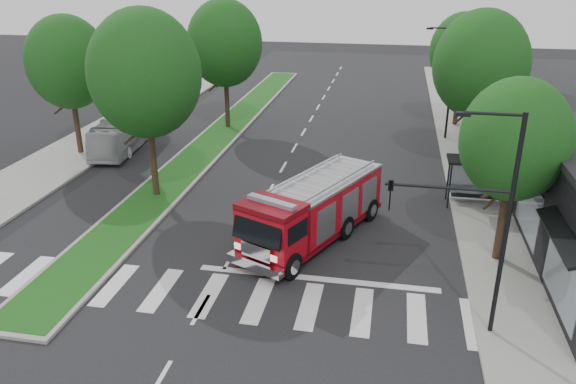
# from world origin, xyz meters

# --- Properties ---
(ground) EXTENTS (140.00, 140.00, 0.00)m
(ground) POSITION_xyz_m (0.00, 0.00, 0.00)
(ground) COLOR black
(ground) RESTS_ON ground
(sidewalk_right) EXTENTS (5.00, 80.00, 0.15)m
(sidewalk_right) POSITION_xyz_m (12.50, 10.00, 0.07)
(sidewalk_right) COLOR gray
(sidewalk_right) RESTS_ON ground
(sidewalk_left) EXTENTS (5.00, 80.00, 0.15)m
(sidewalk_left) POSITION_xyz_m (-14.50, 10.00, 0.07)
(sidewalk_left) COLOR gray
(sidewalk_left) RESTS_ON ground
(median) EXTENTS (3.00, 50.00, 0.15)m
(median) POSITION_xyz_m (-6.00, 18.00, 0.08)
(median) COLOR gray
(median) RESTS_ON ground
(bus_shelter) EXTENTS (3.20, 1.60, 2.61)m
(bus_shelter) POSITION_xyz_m (11.20, 8.15, 2.04)
(bus_shelter) COLOR black
(bus_shelter) RESTS_ON ground
(tree_right_near) EXTENTS (4.40, 4.40, 8.05)m
(tree_right_near) POSITION_xyz_m (11.50, 2.00, 5.51)
(tree_right_near) COLOR black
(tree_right_near) RESTS_ON ground
(tree_right_mid) EXTENTS (5.60, 5.60, 9.72)m
(tree_right_mid) POSITION_xyz_m (11.50, 14.00, 6.49)
(tree_right_mid) COLOR black
(tree_right_mid) RESTS_ON ground
(tree_right_far) EXTENTS (5.00, 5.00, 8.73)m
(tree_right_far) POSITION_xyz_m (11.50, 24.00, 5.84)
(tree_right_far) COLOR black
(tree_right_far) RESTS_ON ground
(tree_median_near) EXTENTS (5.80, 5.80, 10.16)m
(tree_median_near) POSITION_xyz_m (-6.00, 6.00, 6.81)
(tree_median_near) COLOR black
(tree_median_near) RESTS_ON ground
(tree_median_far) EXTENTS (5.60, 5.60, 9.72)m
(tree_median_far) POSITION_xyz_m (-6.00, 20.00, 6.49)
(tree_median_far) COLOR black
(tree_median_far) RESTS_ON ground
(tree_left_mid) EXTENTS (5.20, 5.20, 9.16)m
(tree_left_mid) POSITION_xyz_m (-14.00, 12.00, 6.16)
(tree_left_mid) COLOR black
(tree_left_mid) RESTS_ON ground
(streetlight_right_near) EXTENTS (4.08, 0.22, 8.00)m
(streetlight_right_near) POSITION_xyz_m (9.61, -3.50, 4.67)
(streetlight_right_near) COLOR black
(streetlight_right_near) RESTS_ON ground
(streetlight_right_far) EXTENTS (2.11, 0.20, 8.00)m
(streetlight_right_far) POSITION_xyz_m (10.35, 20.00, 4.48)
(streetlight_right_far) COLOR black
(streetlight_right_far) RESTS_ON ground
(fire_engine) EXTENTS (6.18, 9.30, 3.12)m
(fire_engine) POSITION_xyz_m (3.30, 2.54, 1.50)
(fire_engine) COLOR #67050D
(fire_engine) RESTS_ON ground
(city_bus) EXTENTS (3.09, 9.07, 2.48)m
(city_bus) POSITION_xyz_m (-11.61, 14.02, 1.24)
(city_bus) COLOR #ADAEB2
(city_bus) RESTS_ON ground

